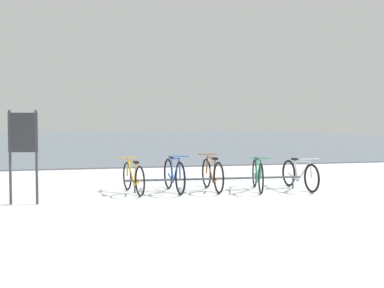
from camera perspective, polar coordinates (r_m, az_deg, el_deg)
The scene contains 8 objects.
ground at distance 59.79m, azimuth -11.92°, elevation 0.93°, with size 80.00×132.00×0.08m.
bike_rack at distance 10.35m, azimuth 3.13°, elevation -4.49°, with size 4.15×0.29×0.31m.
bicycle_0 at distance 10.08m, azimuth -7.49°, elevation -4.21°, with size 0.46×1.64×0.77m.
bicycle_1 at distance 10.20m, azimuth -2.30°, elevation -3.95°, with size 0.46×1.72×0.84m.
bicycle_2 at distance 10.39m, azimuth 2.59°, elevation -3.87°, with size 0.46×1.67×0.83m.
bicycle_3 at distance 10.49m, azimuth 8.34°, elevation -3.90°, with size 0.58×1.70×0.80m.
bicycle_4 at distance 10.89m, azimuth 13.53°, elevation -3.81°, with size 0.46×1.74×0.76m.
info_sign at distance 9.10m, azimuth -20.68°, elevation 0.33°, with size 0.55×0.14×1.80m.
Camera 1 is at (-2.19, -5.83, 1.52)m, focal length 41.95 mm.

